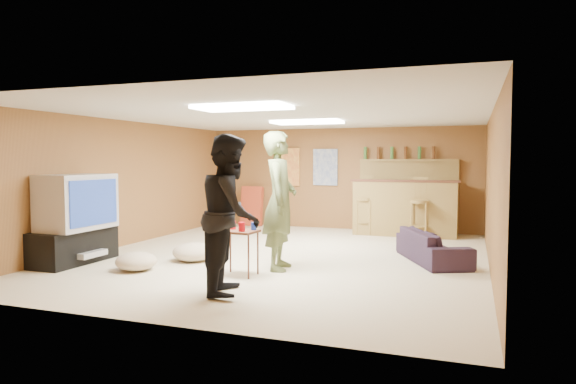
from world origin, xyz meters
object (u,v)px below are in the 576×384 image
(bar_counter, at_px, (405,208))
(tray_table, at_px, (239,253))
(person_black, at_px, (231,214))
(person_olive, at_px, (280,201))
(sofa, at_px, (433,246))
(tv_body, at_px, (77,202))

(bar_counter, xyz_separation_m, tray_table, (-1.59, -4.38, -0.25))
(bar_counter, xyz_separation_m, person_black, (-1.31, -5.18, 0.35))
(person_olive, xyz_separation_m, sofa, (1.95, 1.25, -0.72))
(tray_table, bearing_deg, bar_counter, 70.05)
(person_black, distance_m, tray_table, 1.04)
(sofa, bearing_deg, person_olive, 97.93)
(tv_body, xyz_separation_m, bar_counter, (4.15, 4.45, -0.35))
(bar_counter, bearing_deg, sofa, -74.44)
(tv_body, height_order, person_black, person_black)
(person_olive, distance_m, person_black, 1.36)
(bar_counter, xyz_separation_m, person_olive, (-1.23, -3.83, 0.40))
(person_olive, relative_size, sofa, 1.19)
(tv_body, height_order, bar_counter, tv_body)
(person_olive, height_order, sofa, person_olive)
(bar_counter, xyz_separation_m, sofa, (0.72, -2.58, -0.32))
(person_black, height_order, tray_table, person_black)
(person_olive, relative_size, tray_table, 3.20)
(person_olive, bearing_deg, tv_body, 90.62)
(tv_body, xyz_separation_m, tray_table, (2.56, 0.07, -0.60))
(sofa, relative_size, tray_table, 2.68)
(person_black, xyz_separation_m, tray_table, (-0.28, 0.80, -0.60))
(tv_body, distance_m, sofa, 5.26)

